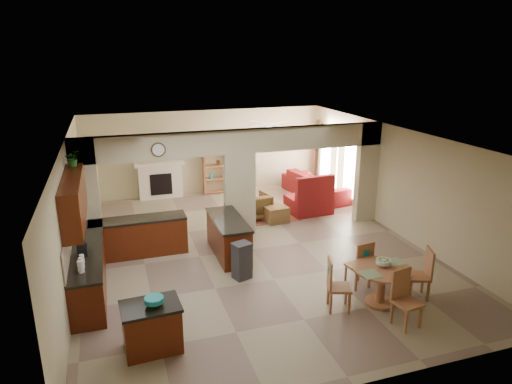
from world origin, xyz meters
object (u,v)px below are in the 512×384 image
object	(u,v)px
kitchen_island	(152,327)
sofa	(315,185)
dining_table	(381,280)
armchair	(255,206)

from	to	relation	value
kitchen_island	sofa	xyz separation A→B (m)	(5.99, 6.61, -0.02)
dining_table	armchair	world-z (taller)	dining_table
dining_table	sofa	distance (m)	6.76
kitchen_island	dining_table	size ratio (longest dim) A/B	0.87
kitchen_island	dining_table	world-z (taller)	kitchen_island
dining_table	kitchen_island	bearing A→B (deg)	-179.12
sofa	kitchen_island	bearing A→B (deg)	128.54
sofa	armchair	bearing A→B (deg)	107.94
dining_table	sofa	xyz separation A→B (m)	(1.70, 6.55, -0.12)
sofa	armchair	distance (m)	2.83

